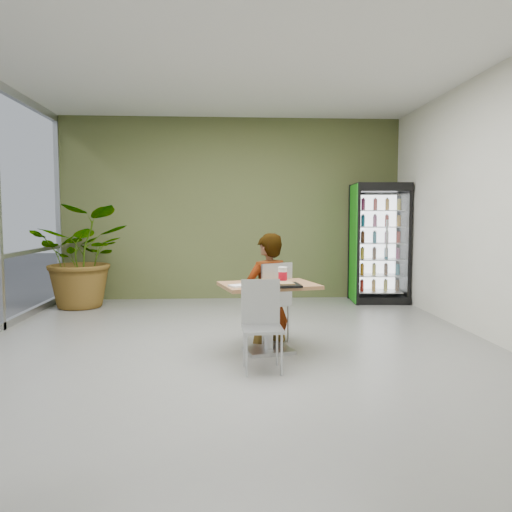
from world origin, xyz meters
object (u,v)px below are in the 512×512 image
Objects in this scene: chair_near at (261,317)px; potted_plant at (84,256)px; chair_far at (272,296)px; seated_woman at (268,300)px; beverage_fridge at (379,243)px; cafeteria_tray at (279,285)px; soda_cup at (283,275)px; dining_table at (269,303)px.

chair_near is 0.52× the size of potted_plant.
chair_far is 1.09× the size of chair_near.
seated_woman is (0.15, 1.04, -0.01)m from chair_near.
potted_plant is at bearing -172.84° from beverage_fridge.
beverage_fridge reaches higher than chair_near.
seated_woman is 3.67× the size of cafeteria_tray.
chair_near is 2.00× the size of cafeteria_tray.
cafeteria_tray is 3.92m from beverage_fridge.
seated_woman is (-0.05, 0.04, -0.06)m from chair_far.
soda_cup is at bearing 71.95° from chair_far.
potted_plant is (-2.83, 2.43, 0.28)m from chair_far.
seated_woman is 0.58m from soda_cup.
beverage_fridge is 4.93m from potted_plant.
beverage_fridge reaches higher than seated_woman.
soda_cup is (0.15, 0.02, 0.30)m from dining_table.
chair_far is (0.08, 0.44, 0.01)m from dining_table.
seated_woman reaches higher than chair_near.
dining_table is at bearing 76.49° from chair_near.
beverage_fridge is (2.02, 3.06, 0.18)m from soda_cup.
potted_plant reaches higher than dining_table.
cafeteria_tray is (0.09, -0.23, 0.23)m from dining_table.
potted_plant reaches higher than cafeteria_tray.
cafeteria_tray is 0.21× the size of beverage_fridge.
beverage_fridge is at bearing 57.84° from cafeteria_tray.
soda_cup reaches higher than dining_table.
seated_woman reaches higher than cafeteria_tray.
soda_cup reaches higher than cafeteria_tray.
dining_table is 6.41× the size of soda_cup.
chair_near is at bearing -101.77° from dining_table.
beverage_fridge is at bearing 56.60° from soda_cup.
cafeteria_tray is (-0.07, -0.25, -0.07)m from soda_cup.
chair_far is 0.59× the size of seated_woman.
potted_plant reaches higher than chair_far.
cafeteria_tray is 4.20m from potted_plant.
chair_far is 2.18× the size of cafeteria_tray.
beverage_fridge is (2.29, 3.65, 0.51)m from chair_near.
soda_cup is (0.12, -0.45, 0.35)m from seated_woman.
seated_woman is at bearing -66.25° from chair_far.
potted_plant reaches higher than chair_near.
chair_near is at bearing 50.31° from chair_far.
chair_near is at bearing -52.60° from potted_plant.
chair_near is 4.34m from potted_plant.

